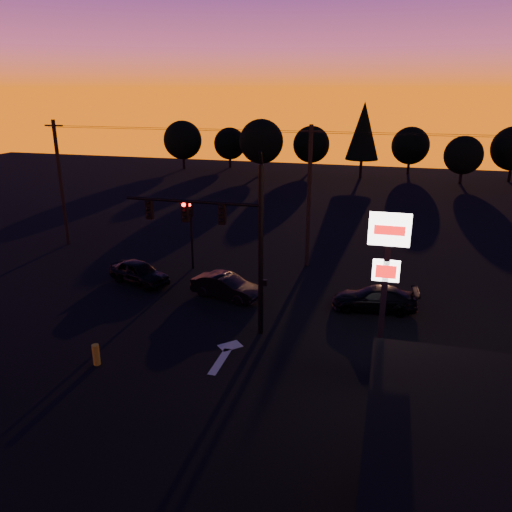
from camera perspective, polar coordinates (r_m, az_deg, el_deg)
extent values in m
plane|color=black|center=(21.17, -6.35, -13.04)|extent=(120.00, 120.00, 0.00)
cube|color=beige|center=(21.81, -4.12, -11.92)|extent=(0.35, 2.20, 0.01)
cube|color=beige|center=(22.96, -2.96, -10.22)|extent=(1.20, 1.20, 0.01)
cylinder|color=black|center=(22.50, 0.56, 0.31)|extent=(0.24, 0.24, 8.00)
cylinder|color=black|center=(21.55, 0.59, 10.97)|extent=(0.14, 0.52, 0.76)
cylinder|color=black|center=(22.92, -7.35, 6.21)|extent=(6.50, 0.16, 0.16)
cube|color=black|center=(22.53, -3.87, 4.80)|extent=(0.32, 0.22, 0.95)
sphere|color=black|center=(22.33, -4.00, 5.59)|extent=(0.18, 0.18, 0.18)
sphere|color=black|center=(22.40, -3.99, 4.84)|extent=(0.18, 0.18, 0.18)
sphere|color=black|center=(22.47, -3.97, 4.10)|extent=(0.18, 0.18, 0.18)
cube|color=black|center=(23.17, -8.10, 5.04)|extent=(0.32, 0.22, 0.95)
sphere|color=#FF0705|center=(22.97, -8.27, 5.81)|extent=(0.18, 0.18, 0.18)
sphere|color=black|center=(23.04, -8.24, 5.09)|extent=(0.18, 0.18, 0.18)
sphere|color=black|center=(23.11, -8.20, 4.36)|extent=(0.18, 0.18, 0.18)
cube|color=black|center=(23.93, -12.09, 5.25)|extent=(0.32, 0.22, 0.95)
sphere|color=black|center=(23.74, -12.29, 5.99)|extent=(0.18, 0.18, 0.18)
sphere|color=black|center=(23.80, -12.24, 5.29)|extent=(0.18, 0.18, 0.18)
sphere|color=black|center=(23.87, -12.19, 4.59)|extent=(0.18, 0.18, 0.18)
cube|color=black|center=(22.94, 0.98, -3.05)|extent=(0.22, 0.18, 0.28)
cylinder|color=black|center=(31.95, -7.34, 1.63)|extent=(0.14, 0.14, 3.60)
cube|color=black|center=(31.40, -7.50, 5.29)|extent=(0.30, 0.20, 0.90)
sphere|color=#FF0705|center=(31.22, -7.61, 5.81)|extent=(0.18, 0.18, 0.18)
sphere|color=black|center=(31.29, -7.58, 5.31)|extent=(0.18, 0.18, 0.18)
sphere|color=black|center=(31.35, -7.56, 4.81)|extent=(0.18, 0.18, 0.18)
cube|color=black|center=(19.80, 14.30, -5.43)|extent=(0.22, 0.22, 6.40)
cube|color=white|center=(18.80, 15.03, 2.95)|extent=(1.50, 0.25, 1.20)
cube|color=red|center=(18.67, 15.02, 2.84)|extent=(1.10, 0.02, 0.35)
cube|color=white|center=(19.28, 14.63, -1.63)|extent=(1.00, 0.22, 0.80)
cube|color=red|center=(19.16, 14.62, -1.76)|extent=(0.75, 0.02, 0.50)
cylinder|color=black|center=(38.83, -21.39, 7.64)|extent=(0.26, 0.26, 9.00)
cube|color=black|center=(38.35, -22.13, 13.65)|extent=(1.40, 0.10, 0.10)
cylinder|color=black|center=(31.74, 6.07, 6.60)|extent=(0.26, 0.26, 9.00)
cube|color=black|center=(31.14, 6.33, 13.99)|extent=(1.40, 0.10, 0.10)
cylinder|color=black|center=(33.21, -9.85, 14.04)|extent=(18.00, 0.02, 0.02)
cylinder|color=black|center=(33.75, -9.41, 14.22)|extent=(18.00, 0.02, 0.02)
cylinder|color=black|center=(34.30, -8.99, 14.22)|extent=(18.00, 0.02, 0.02)
cylinder|color=black|center=(30.44, 23.51, 12.40)|extent=(18.00, 0.02, 0.02)
cylinder|color=black|center=(31.03, 23.38, 12.61)|extent=(18.00, 0.02, 0.02)
cylinder|color=black|center=(31.62, 23.23, 12.62)|extent=(18.00, 0.02, 0.02)
cube|color=black|center=(16.49, 20.57, -18.70)|extent=(2.20, 0.05, 1.60)
cylinder|color=#B09C1B|center=(22.37, -17.80, -10.68)|extent=(0.31, 0.31, 0.92)
cylinder|color=black|center=(73.38, -8.25, 10.46)|extent=(0.36, 0.36, 1.62)
sphere|color=black|center=(72.99, -8.37, 12.98)|extent=(5.36, 5.36, 5.36)
cylinder|color=black|center=(74.06, -2.98, 10.60)|extent=(0.36, 0.36, 1.38)
sphere|color=black|center=(73.72, -3.01, 12.71)|extent=(4.54, 4.54, 4.54)
cylinder|color=black|center=(67.60, 0.60, 10.00)|extent=(0.36, 0.36, 1.75)
sphere|color=black|center=(67.16, 0.61, 12.96)|extent=(5.77, 5.78, 5.78)
cylinder|color=black|center=(70.28, 6.25, 10.13)|extent=(0.36, 0.36, 1.50)
sphere|color=black|center=(69.90, 6.34, 12.56)|extent=(4.95, 4.95, 4.95)
cylinder|color=black|center=(66.51, 11.88, 9.74)|extent=(0.36, 0.36, 2.38)
cone|color=black|center=(65.97, 12.16, 13.81)|extent=(4.18, 4.18, 7.12)
cylinder|color=black|center=(71.44, 17.01, 9.57)|extent=(0.36, 0.36, 1.50)
sphere|color=black|center=(71.07, 17.24, 11.96)|extent=(4.95, 4.95, 4.95)
cylinder|color=black|center=(65.99, 22.33, 8.24)|extent=(0.36, 0.36, 1.38)
sphere|color=black|center=(65.61, 22.63, 10.60)|extent=(4.54, 4.54, 4.54)
cylinder|color=black|center=(69.87, 27.00, 8.23)|extent=(0.36, 0.36, 1.62)
imported|color=black|center=(30.45, -13.21, -1.82)|extent=(4.32, 2.89, 1.37)
imported|color=black|center=(27.69, -3.42, -3.48)|extent=(4.21, 2.34, 1.32)
imported|color=black|center=(26.87, 13.39, -4.75)|extent=(4.53, 2.20, 1.27)
imported|color=black|center=(17.40, 24.80, -20.17)|extent=(2.49, 4.91, 1.33)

